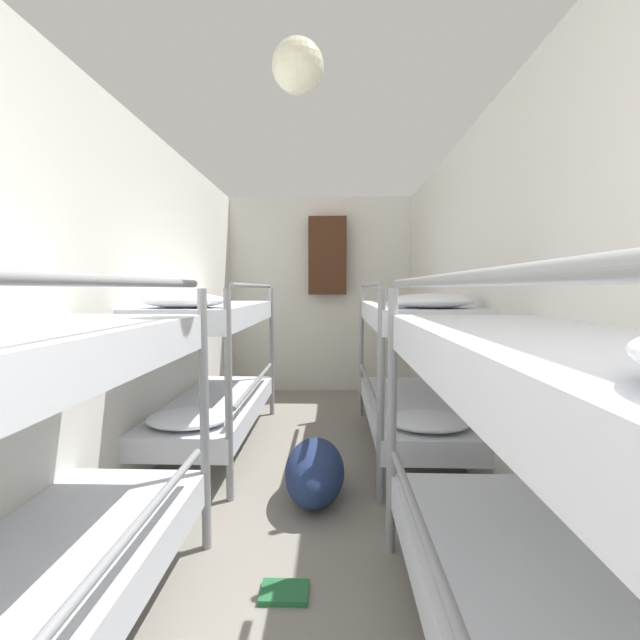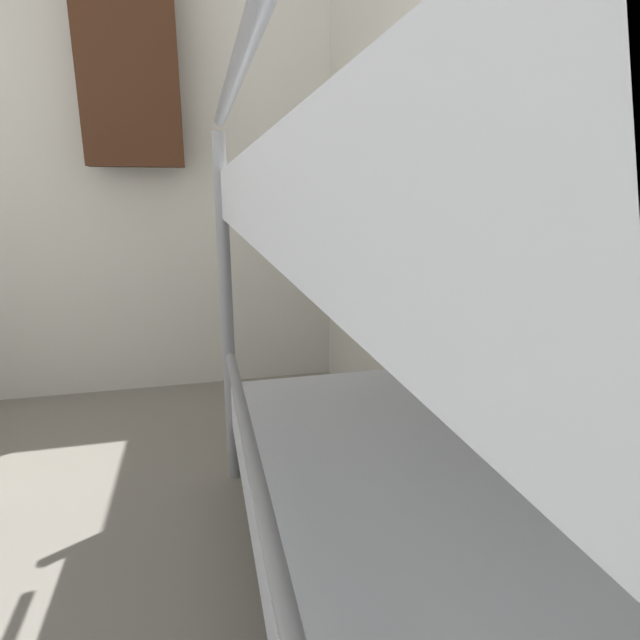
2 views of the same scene
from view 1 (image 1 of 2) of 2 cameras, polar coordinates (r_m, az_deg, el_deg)
wall_left at (r=2.72m, az=-26.23°, el=2.11°), size 0.06×5.60×2.32m
wall_right at (r=2.58m, az=23.30°, el=2.10°), size 0.06×5.60×2.32m
wall_back at (r=5.17m, az=-0.03°, el=3.34°), size 2.28×0.06×2.32m
bunk_stack_right_near at (r=1.31m, az=30.56°, el=-21.67°), size 0.66×1.76×1.28m
bunk_stack_left_far at (r=3.38m, az=-14.05°, el=-5.41°), size 0.66×1.76×1.28m
bunk_stack_right_far at (r=3.30m, az=12.05°, el=-5.59°), size 0.66×1.76×1.28m
duffel_bag at (r=2.65m, az=-0.71°, el=-19.51°), size 0.35×0.61×0.35m
floor_book at (r=2.06m, az=-4.77°, el=-32.45°), size 0.19×0.14×0.02m
hanging_coat at (r=5.03m, az=1.00°, el=8.55°), size 0.44×0.12×0.90m
ceiling_light at (r=2.29m, az=-2.98°, el=30.71°), size 0.24×0.24×0.24m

